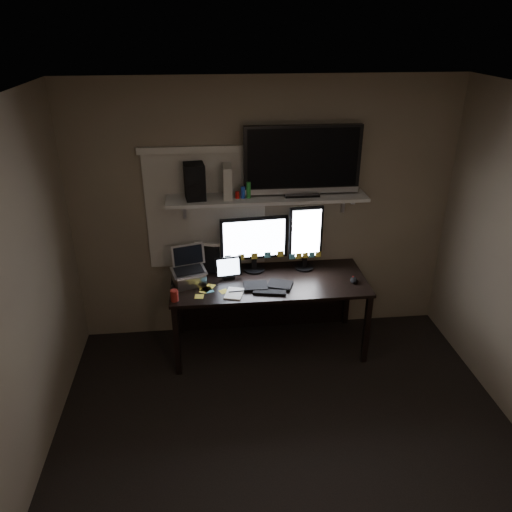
{
  "coord_description": "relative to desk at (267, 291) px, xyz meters",
  "views": [
    {
      "loc": [
        -0.54,
        -2.61,
        2.91
      ],
      "look_at": [
        -0.14,
        1.25,
        1.07
      ],
      "focal_mm": 35.0,
      "sensor_mm": 36.0,
      "label": 1
    }
  ],
  "objects": [
    {
      "name": "bottles",
      "position": [
        -0.22,
        0.05,
        1.0
      ],
      "size": [
        0.24,
        0.08,
        0.15
      ],
      "primitive_type": null,
      "rotation": [
        0.0,
        0.0,
        -0.12
      ],
      "color": "#A50F0C",
      "rests_on": "wall_shelf"
    },
    {
      "name": "sticky_notes",
      "position": [
        -0.52,
        -0.26,
        0.18
      ],
      "size": [
        0.37,
        0.3,
        0.0
      ],
      "primitive_type": null,
      "rotation": [
        0.0,
        0.0,
        -0.21
      ],
      "color": "gold",
      "rests_on": "desk"
    },
    {
      "name": "tablet",
      "position": [
        -0.37,
        -0.04,
        0.28
      ],
      "size": [
        0.26,
        0.14,
        0.21
      ],
      "primitive_type": "cube",
      "rotation": [
        0.0,
        0.0,
        0.16
      ],
      "color": "black",
      "rests_on": "desk"
    },
    {
      "name": "cup",
      "position": [
        -0.85,
        -0.4,
        0.23
      ],
      "size": [
        0.08,
        0.08,
        0.1
      ],
      "primitive_type": "cylinder",
      "rotation": [
        0.0,
        0.0,
        -0.23
      ],
      "color": "maroon",
      "rests_on": "desk"
    },
    {
      "name": "monitor_portrait",
      "position": [
        0.37,
        0.09,
        0.5
      ],
      "size": [
        0.32,
        0.09,
        0.64
      ],
      "primitive_type": "cube",
      "rotation": [
        0.0,
        0.0,
        0.08
      ],
      "color": "black",
      "rests_on": "desk"
    },
    {
      "name": "speaker",
      "position": [
        -0.64,
        0.08,
        1.08
      ],
      "size": [
        0.19,
        0.23,
        0.31
      ],
      "primitive_type": "cube",
      "rotation": [
        0.0,
        0.0,
        0.12
      ],
      "color": "black",
      "rests_on": "wall_shelf"
    },
    {
      "name": "file_sorter",
      "position": [
        -0.55,
        0.13,
        0.32
      ],
      "size": [
        0.24,
        0.17,
        0.28
      ],
      "primitive_type": "cube",
      "rotation": [
        0.0,
        0.0,
        -0.33
      ],
      "color": "black",
      "rests_on": "desk"
    },
    {
      "name": "wall_shelf",
      "position": [
        0.0,
        0.08,
        0.91
      ],
      "size": [
        1.8,
        0.35,
        0.03
      ],
      "primitive_type": "cube",
      "color": "#BBBBB6",
      "rests_on": "back_wall"
    },
    {
      "name": "laptop",
      "position": [
        -0.73,
        -0.12,
        0.35
      ],
      "size": [
        0.36,
        0.32,
        0.34
      ],
      "primitive_type": "cube",
      "rotation": [
        0.0,
        0.0,
        0.28
      ],
      "color": "#B4B4B9",
      "rests_on": "desk"
    },
    {
      "name": "floor",
      "position": [
        0.0,
        -1.55,
        -0.55
      ],
      "size": [
        3.6,
        3.6,
        0.0
      ],
      "primitive_type": "plane",
      "color": "black",
      "rests_on": "ground"
    },
    {
      "name": "game_console",
      "position": [
        -0.35,
        0.1,
        1.07
      ],
      "size": [
        0.08,
        0.24,
        0.28
      ],
      "primitive_type": "cube",
      "rotation": [
        0.0,
        0.0,
        -0.02
      ],
      "color": "#BAB7A8",
      "rests_on": "wall_shelf"
    },
    {
      "name": "ceiling",
      "position": [
        0.0,
        -1.55,
        1.95
      ],
      "size": [
        3.6,
        3.6,
        0.0
      ],
      "primitive_type": "plane",
      "rotation": [
        3.14,
        0.0,
        0.0
      ],
      "color": "silver",
      "rests_on": "back_wall"
    },
    {
      "name": "window_blinds",
      "position": [
        -0.55,
        0.24,
        0.75
      ],
      "size": [
        1.1,
        0.02,
        1.1
      ],
      "primitive_type": "cube",
      "color": "beige",
      "rests_on": "back_wall"
    },
    {
      "name": "back_wall",
      "position": [
        0.0,
        0.25,
        0.7
      ],
      "size": [
        3.6,
        0.0,
        3.6
      ],
      "primitive_type": "plane",
      "rotation": [
        1.57,
        0.0,
        0.0
      ],
      "color": "#685A4B",
      "rests_on": "floor"
    },
    {
      "name": "notepad",
      "position": [
        -0.34,
        -0.34,
        0.18
      ],
      "size": [
        0.2,
        0.24,
        0.01
      ],
      "primitive_type": "cube",
      "rotation": [
        0.0,
        0.0,
        -0.28
      ],
      "color": "white",
      "rests_on": "desk"
    },
    {
      "name": "mouse",
      "position": [
        0.77,
        -0.23,
        0.2
      ],
      "size": [
        0.09,
        0.12,
        0.04
      ],
      "primitive_type": "ellipsoid",
      "rotation": [
        0.0,
        0.0,
        -0.25
      ],
      "color": "black",
      "rests_on": "desk"
    },
    {
      "name": "tv",
      "position": [
        0.31,
        0.09,
        1.24
      ],
      "size": [
        1.04,
        0.19,
        0.62
      ],
      "primitive_type": "cube",
      "rotation": [
        0.0,
        0.0,
        -0.0
      ],
      "color": "black",
      "rests_on": "wall_shelf"
    },
    {
      "name": "desk",
      "position": [
        0.0,
        0.0,
        0.0
      ],
      "size": [
        1.8,
        0.75,
        0.73
      ],
      "color": "black",
      "rests_on": "floor"
    },
    {
      "name": "monitor_landscape",
      "position": [
        -0.12,
        0.1,
        0.46
      ],
      "size": [
        0.64,
        0.12,
        0.56
      ],
      "primitive_type": "cube",
      "rotation": [
        0.0,
        0.0,
        0.09
      ],
      "color": "black",
      "rests_on": "desk"
    },
    {
      "name": "keyboard",
      "position": [
        -0.03,
        -0.25,
        0.19
      ],
      "size": [
        0.47,
        0.26,
        0.03
      ],
      "primitive_type": "cube",
      "rotation": [
        0.0,
        0.0,
        -0.19
      ],
      "color": "black",
      "rests_on": "desk"
    }
  ]
}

